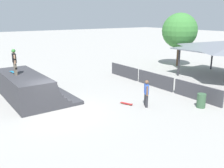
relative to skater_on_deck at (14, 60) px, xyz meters
name	(u,v)px	position (x,y,z in m)	size (l,w,h in m)	color
ground_plane	(59,111)	(3.47, 1.32, -2.62)	(160.00, 160.00, 0.00)	#A3A09B
quarter_pipe_ramp	(29,88)	(0.25, 0.65, -1.86)	(5.96, 3.80, 1.69)	#38383D
skater_on_deck	(14,60)	(0.00, 0.00, 0.00)	(0.70, 0.27, 1.63)	#6B6051
skateboard_on_deck	(13,72)	(-0.57, -0.01, -0.88)	(0.85, 0.28, 0.09)	red
bystander_walking	(146,92)	(5.70, 5.99, -1.72)	(0.60, 0.44, 1.63)	#2D2D33
skateboard_on_ground	(127,104)	(4.78, 5.24, -2.56)	(0.83, 0.49, 0.09)	green
barrier_fence	(155,80)	(2.85, 9.50, -2.10)	(11.36, 0.12, 1.05)	#3D3D42
tree_far_back	(180,31)	(-1.80, 17.49, 1.15)	(3.71, 3.71, 5.64)	brown
trash_bin	(201,101)	(7.72, 8.55, -2.20)	(0.52, 0.52, 0.85)	#385B3D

